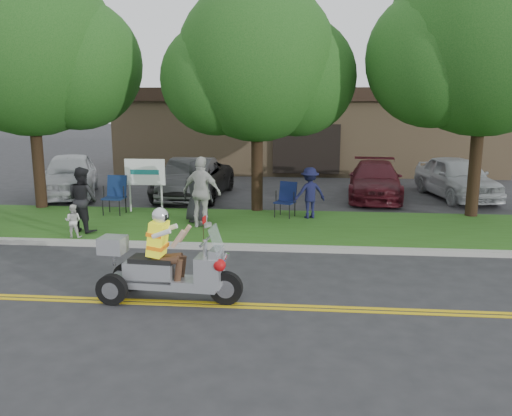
# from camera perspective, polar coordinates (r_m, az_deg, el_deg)

# --- Properties ---
(ground) EXTENTS (120.00, 120.00, 0.00)m
(ground) POSITION_cam_1_polar(r_m,az_deg,el_deg) (10.35, -6.44, -8.97)
(ground) COLOR #28282B
(ground) RESTS_ON ground
(centerline_near) EXTENTS (60.00, 0.10, 0.01)m
(centerline_near) POSITION_cam_1_polar(r_m,az_deg,el_deg) (9.82, -7.13, -10.12)
(centerline_near) COLOR gold
(centerline_near) RESTS_ON ground
(centerline_far) EXTENTS (60.00, 0.10, 0.01)m
(centerline_far) POSITION_cam_1_polar(r_m,az_deg,el_deg) (9.97, -6.93, -9.79)
(centerline_far) COLOR gold
(centerline_far) RESTS_ON ground
(curb) EXTENTS (60.00, 0.25, 0.12)m
(curb) POSITION_cam_1_polar(r_m,az_deg,el_deg) (13.18, -3.74, -4.07)
(curb) COLOR #A8A89E
(curb) RESTS_ON ground
(grass_verge) EXTENTS (60.00, 4.00, 0.10)m
(grass_verge) POSITION_cam_1_polar(r_m,az_deg,el_deg) (15.24, -2.46, -1.89)
(grass_verge) COLOR #295416
(grass_verge) RESTS_ON ground
(commercial_building) EXTENTS (18.00, 8.20, 4.00)m
(commercial_building) POSITION_cam_1_polar(r_m,az_deg,el_deg) (28.49, 5.37, 8.42)
(commercial_building) COLOR #9E7F5B
(commercial_building) RESTS_ON ground
(tree_left) EXTENTS (6.62, 5.40, 7.78)m
(tree_left) POSITION_cam_1_polar(r_m,az_deg,el_deg) (18.59, -22.53, 14.60)
(tree_left) COLOR #332114
(tree_left) RESTS_ON ground
(tree_mid) EXTENTS (5.88, 4.80, 7.05)m
(tree_mid) POSITION_cam_1_polar(r_m,az_deg,el_deg) (16.78, 0.31, 14.44)
(tree_mid) COLOR #332114
(tree_mid) RESTS_ON ground
(tree_right) EXTENTS (6.86, 5.60, 8.07)m
(tree_right) POSITION_cam_1_polar(r_m,az_deg,el_deg) (17.30, 23.13, 15.42)
(tree_right) COLOR #332114
(tree_right) RESTS_ON ground
(business_sign) EXTENTS (1.25, 0.06, 1.75)m
(business_sign) POSITION_cam_1_polar(r_m,az_deg,el_deg) (16.98, -11.60, 3.42)
(business_sign) COLOR silver
(business_sign) RESTS_ON ground
(trike_scooter) EXTENTS (2.63, 0.91, 1.72)m
(trike_scooter) POSITION_cam_1_polar(r_m,az_deg,el_deg) (9.93, -9.67, -6.30)
(trike_scooter) COLOR black
(trike_scooter) RESTS_ON ground
(lawn_chair_a) EXTENTS (0.70, 0.71, 1.03)m
(lawn_chair_a) POSITION_cam_1_polar(r_m,az_deg,el_deg) (16.14, 3.23, 1.15)
(lawn_chair_a) COLOR black
(lawn_chair_a) RESTS_ON grass_verge
(lawn_chair_b) EXTENTS (0.64, 0.66, 1.16)m
(lawn_chair_b) POSITION_cam_1_polar(r_m,az_deg,el_deg) (17.05, -14.57, 1.61)
(lawn_chair_b) COLOR black
(lawn_chair_b) RESTS_ON grass_verge
(spectator_adult_mid) EXTENTS (1.04, 0.97, 1.72)m
(spectator_adult_mid) POSITION_cam_1_polar(r_m,az_deg,el_deg) (14.97, -17.78, 0.87)
(spectator_adult_mid) COLOR black
(spectator_adult_mid) RESTS_ON grass_verge
(spectator_adult_right) EXTENTS (1.23, 0.81, 1.94)m
(spectator_adult_right) POSITION_cam_1_polar(r_m,az_deg,el_deg) (14.76, -5.71, 1.66)
(spectator_adult_right) COLOR beige
(spectator_adult_right) RESTS_ON grass_verge
(spectator_chair_a) EXTENTS (1.11, 0.87, 1.50)m
(spectator_chair_a) POSITION_cam_1_polar(r_m,az_deg,el_deg) (15.94, 5.67, 1.61)
(spectator_chair_a) COLOR #141537
(spectator_chair_a) RESTS_ON grass_verge
(spectator_chair_b) EXTENTS (0.92, 0.65, 1.78)m
(spectator_chair_b) POSITION_cam_1_polar(r_m,az_deg,el_deg) (15.41, -6.22, 1.78)
(spectator_chair_b) COLOR black
(spectator_chair_b) RESTS_ON grass_verge
(child_right) EXTENTS (0.42, 0.33, 0.86)m
(child_right) POSITION_cam_1_polar(r_m,az_deg,el_deg) (14.49, -18.70, -1.29)
(child_right) COLOR silver
(child_right) RESTS_ON grass_verge
(parked_car_far_left) EXTENTS (3.26, 4.95, 1.56)m
(parked_car_far_left) POSITION_cam_1_polar(r_m,az_deg,el_deg) (21.14, -19.01, 3.33)
(parked_car_far_left) COLOR silver
(parked_car_far_left) RESTS_ON ground
(parked_car_left) EXTENTS (1.51, 4.31, 1.42)m
(parked_car_left) POSITION_cam_1_polar(r_m,az_deg,el_deg) (19.60, -6.96, 3.06)
(parked_car_left) COLOR #333336
(parked_car_left) RESTS_ON ground
(parked_car_mid) EXTENTS (2.50, 4.89, 1.32)m
(parked_car_mid) POSITION_cam_1_polar(r_m,az_deg,el_deg) (19.72, -6.64, 2.97)
(parked_car_mid) COLOR black
(parked_car_mid) RESTS_ON ground
(parked_car_right) EXTENTS (2.25, 4.65, 1.31)m
(parked_car_right) POSITION_cam_1_polar(r_m,az_deg,el_deg) (19.98, 12.42, 2.87)
(parked_car_right) COLOR #491119
(parked_car_right) RESTS_ON ground
(parked_car_far_right) EXTENTS (2.53, 4.68, 1.51)m
(parked_car_far_right) POSITION_cam_1_polar(r_m,az_deg,el_deg) (20.81, 20.37, 3.04)
(parked_car_far_right) COLOR #A5A8AC
(parked_car_far_right) RESTS_ON ground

